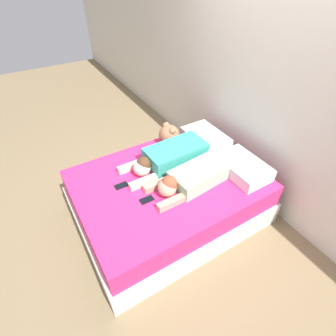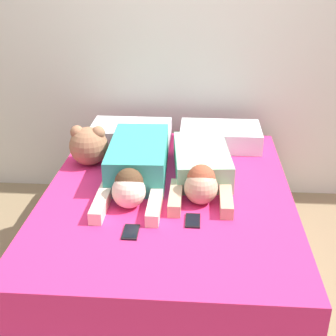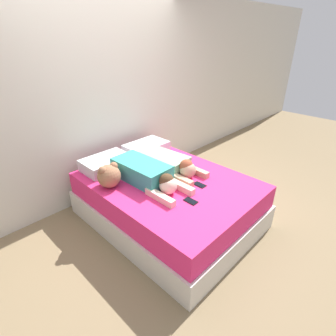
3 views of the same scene
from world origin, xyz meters
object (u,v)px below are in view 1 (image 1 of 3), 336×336
(bed, at_px, (168,197))
(person_left, at_px, (169,157))
(pillow_head_left, at_px, (205,138))
(pillow_head_right, at_px, (242,167))
(cell_phone_right, at_px, (147,200))
(cell_phone_left, at_px, (121,186))
(person_right, at_px, (190,178))
(plush_toy, at_px, (169,134))

(bed, height_order, person_left, person_left)
(pillow_head_left, relative_size, pillow_head_right, 1.00)
(cell_phone_right, bearing_deg, cell_phone_left, -156.93)
(person_right, distance_m, cell_phone_right, 0.50)
(cell_phone_left, height_order, plush_toy, plush_toy)
(pillow_head_right, distance_m, person_left, 0.81)
(cell_phone_right, distance_m, plush_toy, 1.00)
(cell_phone_right, height_order, plush_toy, plush_toy)
(person_left, xyz_separation_m, person_right, (0.40, 0.02, -0.02))
(pillow_head_left, xyz_separation_m, cell_phone_right, (0.49, -1.08, -0.07))
(cell_phone_left, bearing_deg, person_right, 60.55)
(person_left, bearing_deg, person_right, 2.44)
(cell_phone_left, bearing_deg, plush_toy, 115.72)
(bed, height_order, plush_toy, plush_toy)
(bed, distance_m, plush_toy, 0.78)
(bed, height_order, pillow_head_left, pillow_head_left)
(cell_phone_left, distance_m, plush_toy, 0.92)
(pillow_head_left, distance_m, person_left, 0.63)
(cell_phone_left, bearing_deg, pillow_head_left, 98.11)
(person_left, xyz_separation_m, cell_phone_left, (0.05, -0.60, -0.10))
(bed, relative_size, person_right, 2.21)
(pillow_head_right, xyz_separation_m, cell_phone_right, (-0.17, -1.08, -0.07))
(pillow_head_right, distance_m, person_right, 0.61)
(person_left, height_order, cell_phone_left, person_left)
(bed, relative_size, plush_toy, 7.40)
(bed, distance_m, person_left, 0.46)
(person_right, xyz_separation_m, plush_toy, (-0.75, 0.20, 0.05))
(person_right, height_order, cell_phone_right, person_right)
(bed, distance_m, pillow_head_right, 0.89)
(bed, height_order, cell_phone_right, cell_phone_right)
(bed, bearing_deg, cell_phone_right, -65.24)
(pillow_head_left, xyz_separation_m, pillow_head_right, (0.66, 0.00, 0.00))
(bed, xyz_separation_m, person_right, (0.20, 0.15, 0.37))
(plush_toy, bearing_deg, person_right, -15.25)
(pillow_head_right, bearing_deg, cell_phone_left, -111.71)
(cell_phone_right, bearing_deg, bed, 114.76)
(person_right, xyz_separation_m, cell_phone_left, (-0.35, -0.62, -0.08))
(pillow_head_right, bearing_deg, pillow_head_left, 180.00)
(plush_toy, bearing_deg, bed, -32.55)
(pillow_head_left, distance_m, cell_phone_left, 1.23)
(person_left, height_order, cell_phone_right, person_left)
(bed, height_order, pillow_head_right, pillow_head_right)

